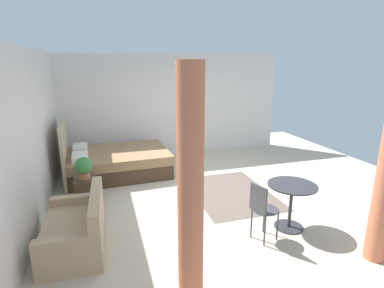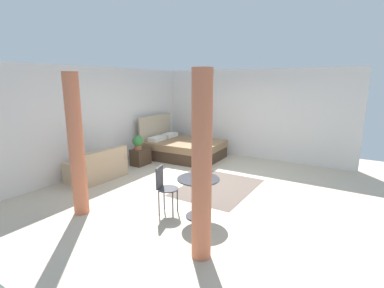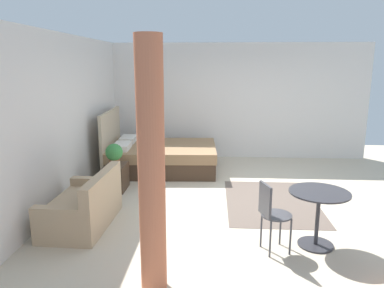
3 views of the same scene
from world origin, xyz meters
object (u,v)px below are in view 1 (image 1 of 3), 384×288
Objects in this scene: potted_plant at (84,167)px; balcony_table at (291,198)px; nightstand at (86,189)px; cafe_chair_near_window at (262,207)px; couch at (78,230)px; bed at (115,162)px.

balcony_table is (-1.82, -3.07, -0.19)m from potted_plant.
nightstand is 3.26m from cafe_chair_near_window.
cafe_chair_near_window is (-0.19, 0.61, 0.03)m from balcony_table.
nightstand is at bearing 49.49° from cafe_chair_near_window.
couch reaches higher than nightstand.
nightstand is at bearing 155.07° from bed.
potted_plant is (1.41, -0.06, 0.44)m from couch.
couch is 1.51m from nightstand.
couch is at bearing 166.86° from bed.
couch is at bearing 76.53° from cafe_chair_near_window.
bed is 1.70× the size of couch.
balcony_table is (-1.92, -3.08, 0.27)m from nightstand.
cafe_chair_near_window reaches higher than nightstand.
potted_plant reaches higher than cafe_chair_near_window.
potted_plant is at bearing -172.32° from nightstand.
bed is 3.16× the size of balcony_table.
cafe_chair_near_window is at bearing -130.51° from nightstand.
potted_plant is at bearing 50.71° from cafe_chair_near_window.
bed is at bearing -22.89° from potted_plant.
nightstand is 0.73× the size of balcony_table.
bed reaches higher than nightstand.
bed is at bearing -13.14° from couch.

